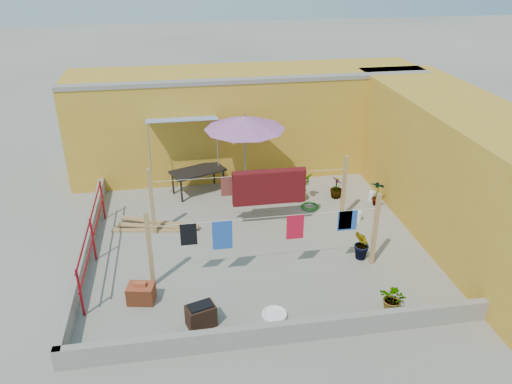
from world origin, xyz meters
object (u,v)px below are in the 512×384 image
brazier (201,315)px  patio_umbrella (245,123)px  white_basin (274,315)px  green_hose (310,206)px  brick_stack (141,293)px  water_jug_b (372,196)px  plant_back_a (299,187)px  water_jug_a (358,216)px  outdoor_table (198,172)px

brazier → patio_umbrella: bearing=72.2°
white_basin → patio_umbrella: bearing=88.3°
green_hose → brick_stack: bearing=-142.7°
water_jug_b → patio_umbrella: bearing=172.5°
white_basin → plant_back_a: size_ratio=0.64×
green_hose → water_jug_a: bearing=-42.1°
patio_umbrella → water_jug_a: size_ratio=8.88×
brick_stack → patio_umbrella: bearing=55.7°
outdoor_table → water_jug_b: size_ratio=5.61×
outdoor_table → water_jug_a: outdoor_table is taller
water_jug_a → brick_stack: bearing=-155.9°
water_jug_a → plant_back_a: bearing=130.6°
brazier → green_hose: size_ratio=1.22×
green_hose → plant_back_a: size_ratio=0.64×
white_basin → green_hose: bearing=66.6°
outdoor_table → water_jug_b: (4.94, -1.33, -0.52)m
outdoor_table → brick_stack: 5.17m
water_jug_a → plant_back_a: size_ratio=0.41×
brick_stack → plant_back_a: size_ratio=0.76×
brazier → water_jug_a: bearing=37.9°
brick_stack → outdoor_table: bearing=73.2°
outdoor_table → brazier: size_ratio=2.75×
patio_umbrella → water_jug_a: (2.81, -1.58, -2.24)m
green_hose → white_basin: bearing=-113.4°
patio_umbrella → green_hose: size_ratio=5.64×
patio_umbrella → white_basin: 5.52m
white_basin → water_jug_a: size_ratio=1.58×
water_jug_b → plant_back_a: bearing=169.8°
brick_stack → plant_back_a: plant_back_a is taller
patio_umbrella → plant_back_a: bearing=-3.6°
green_hose → plant_back_a: (-0.21, 0.53, 0.37)m
brick_stack → green_hose: brick_stack is taller
white_basin → brick_stack: bearing=160.6°
outdoor_table → green_hose: 3.43m
brick_stack → plant_back_a: 5.87m
patio_umbrella → plant_back_a: size_ratio=3.60×
water_jug_a → patio_umbrella: bearing=150.6°
water_jug_a → water_jug_b: (0.84, 1.10, -0.01)m
patio_umbrella → white_basin: patio_umbrella is taller
brazier → green_hose: 5.52m
water_jug_b → green_hose: water_jug_b is taller
water_jug_a → plant_back_a: plant_back_a is taller
plant_back_a → white_basin: bearing=-109.0°
water_jug_b → white_basin: bearing=-130.1°
brick_stack → green_hose: 5.69m
brick_stack → green_hose: size_ratio=1.18×
brazier → white_basin: 1.47m
brazier → white_basin: brazier is taller
outdoor_table → water_jug_b: outdoor_table is taller
patio_umbrella → brazier: bearing=-107.8°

